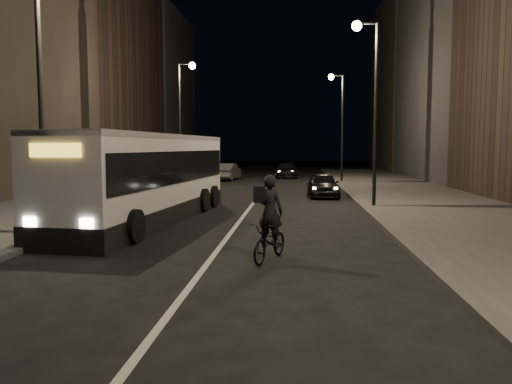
% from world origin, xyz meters
% --- Properties ---
extents(ground, '(180.00, 180.00, 0.00)m').
position_xyz_m(ground, '(0.00, 0.00, 0.00)').
color(ground, black).
rests_on(ground, ground).
extents(sidewalk_right, '(7.00, 70.00, 0.16)m').
position_xyz_m(sidewalk_right, '(8.50, 14.00, 0.08)').
color(sidewalk_right, '#333330').
rests_on(sidewalk_right, ground).
extents(sidewalk_left, '(7.00, 70.00, 0.16)m').
position_xyz_m(sidewalk_left, '(-8.50, 14.00, 0.08)').
color(sidewalk_left, '#333330').
rests_on(sidewalk_left, ground).
extents(building_row_right, '(8.00, 61.00, 21.00)m').
position_xyz_m(building_row_right, '(16.00, 27.50, 10.50)').
color(building_row_right, black).
rests_on(building_row_right, ground).
extents(building_row_left, '(8.00, 61.00, 22.00)m').
position_xyz_m(building_row_left, '(-16.00, 28.50, 11.00)').
color(building_row_left, black).
rests_on(building_row_left, ground).
extents(streetlight_right_mid, '(1.20, 0.44, 8.12)m').
position_xyz_m(streetlight_right_mid, '(5.33, 12.00, 5.36)').
color(streetlight_right_mid, black).
rests_on(streetlight_right_mid, sidewalk_right).
extents(streetlight_right_far, '(1.20, 0.44, 8.12)m').
position_xyz_m(streetlight_right_far, '(5.33, 28.00, 5.36)').
color(streetlight_right_far, black).
rests_on(streetlight_right_far, sidewalk_right).
extents(streetlight_left_near, '(1.20, 0.44, 8.12)m').
position_xyz_m(streetlight_left_near, '(-5.33, 4.00, 5.36)').
color(streetlight_left_near, black).
rests_on(streetlight_left_near, sidewalk_left).
extents(streetlight_left_far, '(1.20, 0.44, 8.12)m').
position_xyz_m(streetlight_left_far, '(-5.33, 22.00, 5.36)').
color(streetlight_left_far, black).
rests_on(streetlight_left_far, sidewalk_left).
extents(city_bus, '(3.71, 12.18, 3.24)m').
position_xyz_m(city_bus, '(-3.41, 7.54, 1.76)').
color(city_bus, white).
rests_on(city_bus, ground).
extents(cyclist_on_bicycle, '(1.23, 1.95, 2.12)m').
position_xyz_m(cyclist_on_bicycle, '(1.48, 1.32, 0.71)').
color(cyclist_on_bicycle, black).
rests_on(cyclist_on_bicycle, ground).
extents(car_near, '(1.76, 4.04, 1.36)m').
position_xyz_m(car_near, '(3.60, 17.16, 0.68)').
color(car_near, black).
rests_on(car_near, ground).
extents(car_mid, '(1.91, 4.42, 1.42)m').
position_xyz_m(car_mid, '(-3.60, 30.53, 0.71)').
color(car_mid, '#353538').
rests_on(car_mid, ground).
extents(car_far, '(2.21, 4.79, 1.36)m').
position_xyz_m(car_far, '(1.21, 34.62, 0.68)').
color(car_far, black).
rests_on(car_far, ground).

